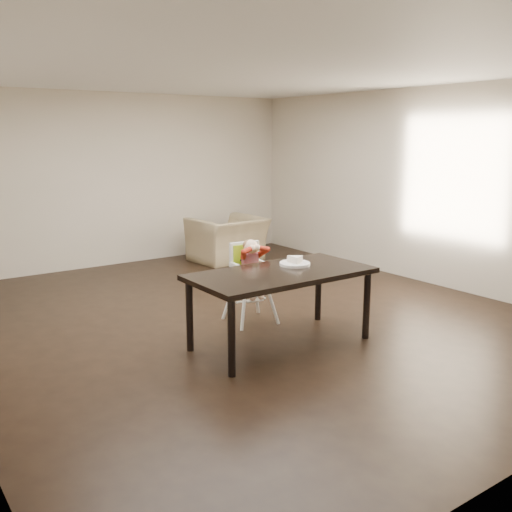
# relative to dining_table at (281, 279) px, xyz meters

# --- Properties ---
(ground) EXTENTS (7.00, 7.00, 0.00)m
(ground) POSITION_rel_dining_table_xyz_m (0.19, 0.90, -0.67)
(ground) COLOR black
(ground) RESTS_ON ground
(room_walls) EXTENTS (6.02, 7.02, 2.71)m
(room_walls) POSITION_rel_dining_table_xyz_m (0.19, 0.90, 1.18)
(room_walls) COLOR beige
(room_walls) RESTS_ON ground
(dining_table) EXTENTS (1.80, 0.90, 0.75)m
(dining_table) POSITION_rel_dining_table_xyz_m (0.00, 0.00, 0.00)
(dining_table) COLOR black
(dining_table) RESTS_ON ground
(high_chair) EXTENTS (0.43, 0.43, 0.93)m
(high_chair) POSITION_rel_dining_table_xyz_m (0.16, 0.78, -0.01)
(high_chair) COLOR white
(high_chair) RESTS_ON ground
(plate) EXTENTS (0.34, 0.34, 0.09)m
(plate) POSITION_rel_dining_table_xyz_m (0.28, 0.13, 0.11)
(plate) COLOR white
(plate) RESTS_ON dining_table
(armchair) EXTENTS (1.16, 0.81, 0.97)m
(armchair) POSITION_rel_dining_table_xyz_m (1.65, 3.56, -0.19)
(armchair) COLOR #998761
(armchair) RESTS_ON ground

